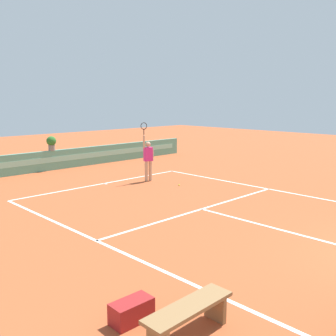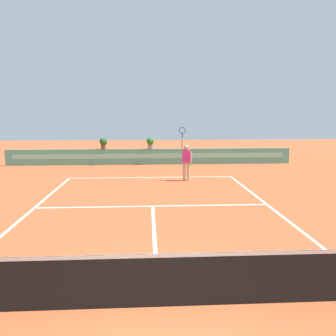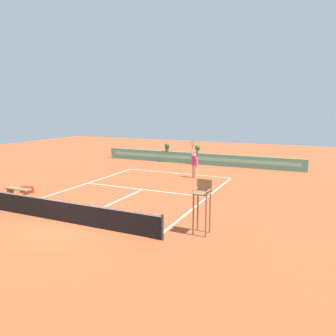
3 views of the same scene
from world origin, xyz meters
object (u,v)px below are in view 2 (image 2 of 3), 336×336
tennis_player (186,159)px  potted_plant_centre (150,142)px  tennis_ball_near_baseline (197,187)px  potted_plant_left (103,142)px

tennis_player → potted_plant_centre: size_ratio=3.57×
tennis_player → potted_plant_centre: (-1.68, 5.45, 0.36)m
tennis_ball_near_baseline → potted_plant_centre: size_ratio=0.09×
tennis_player → potted_plant_left: bearing=130.3°
tennis_ball_near_baseline → potted_plant_centre: bearing=105.6°
potted_plant_left → tennis_ball_near_baseline: bearing=-55.2°
tennis_ball_near_baseline → potted_plant_centre: (-1.97, 7.06, 1.38)m
potted_plant_centre → potted_plant_left: 2.95m
tennis_player → potted_plant_left: tennis_player is taller
tennis_ball_near_baseline → tennis_player: bearing=100.3°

